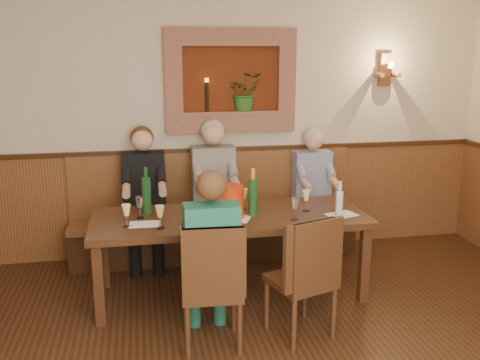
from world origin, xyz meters
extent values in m
cube|color=beige|center=(0.00, 3.00, 1.40)|extent=(6.00, 0.04, 2.80)
cube|color=brown|center=(0.00, 2.98, 0.55)|extent=(6.00, 0.04, 1.10)
cube|color=#381E0F|center=(0.00, 2.98, 1.12)|extent=(6.02, 0.06, 0.05)
cube|color=#5B220D|center=(0.20, 2.98, 1.85)|extent=(1.00, 0.02, 0.70)
cube|color=#9E6650|center=(0.20, 2.94, 2.29)|extent=(1.36, 0.12, 0.18)
cube|color=#9E6650|center=(0.20, 2.94, 1.41)|extent=(1.36, 0.12, 0.18)
cube|color=#9E6650|center=(-0.39, 2.94, 1.85)|extent=(0.18, 0.12, 0.70)
cube|color=#9E6650|center=(0.79, 2.94, 1.85)|extent=(0.18, 0.12, 0.70)
cube|color=#9E6650|center=(0.20, 2.94, 1.52)|extent=(1.00, 0.14, 0.04)
imported|color=#2A5F20|center=(0.35, 2.94, 1.74)|extent=(0.35, 0.30, 0.39)
cylinder|color=black|center=(-0.05, 2.94, 1.69)|extent=(0.03, 0.03, 0.30)
cylinder|color=#FFBF59|center=(-0.05, 2.94, 1.86)|extent=(0.04, 0.04, 0.04)
cube|color=brown|center=(1.90, 2.95, 1.95)|extent=(0.12, 0.08, 0.35)
cylinder|color=brown|center=(1.80, 2.88, 1.90)|extent=(0.05, 0.18, 0.05)
cylinder|color=brown|center=(2.00, 2.88, 1.90)|extent=(0.05, 0.18, 0.05)
cylinder|color=#FFBF59|center=(1.90, 2.82, 2.00)|extent=(0.06, 0.06, 0.06)
cube|color=#3B2511|center=(0.00, 1.85, 0.72)|extent=(2.40, 0.90, 0.06)
cube|color=#3B2511|center=(-1.12, 1.48, 0.34)|extent=(0.08, 0.08, 0.69)
cube|color=#3B2511|center=(1.12, 1.48, 0.34)|extent=(0.08, 0.08, 0.69)
cube|color=#3B2511|center=(-1.12, 2.22, 0.34)|extent=(0.08, 0.08, 0.69)
cube|color=#3B2511|center=(1.12, 2.22, 0.34)|extent=(0.08, 0.08, 0.69)
cube|color=#381E0F|center=(0.00, 2.76, 0.20)|extent=(3.00, 0.40, 0.40)
cube|color=brown|center=(0.00, 2.76, 0.42)|extent=(3.00, 0.45, 0.06)
cube|color=brown|center=(0.00, 2.95, 0.78)|extent=(3.00, 0.06, 0.66)
cube|color=#3B2511|center=(-0.28, 1.03, 0.21)|extent=(0.44, 0.44, 0.42)
cube|color=#3B2511|center=(-0.28, 1.03, 0.44)|extent=(0.46, 0.46, 0.05)
cube|color=#3B2511|center=(-0.29, 0.84, 0.73)|extent=(0.44, 0.07, 0.52)
cube|color=#3B2511|center=(0.41, 1.07, 0.21)|extent=(0.52, 0.52, 0.41)
cube|color=#3B2511|center=(0.41, 1.07, 0.44)|extent=(0.55, 0.55, 0.05)
cube|color=#3B2511|center=(0.48, 0.88, 0.72)|extent=(0.42, 0.18, 0.52)
cube|color=black|center=(-0.73, 2.61, 0.23)|extent=(0.42, 0.44, 0.45)
cube|color=black|center=(-0.73, 2.78, 0.89)|extent=(0.42, 0.22, 0.55)
sphere|color=#D8A384|center=(-0.73, 2.74, 1.29)|extent=(0.21, 0.21, 0.21)
sphere|color=#4C2D19|center=(-0.73, 2.79, 1.31)|extent=(0.23, 0.23, 0.23)
cube|color=#615C59|center=(-0.02, 2.60, 0.23)|extent=(0.44, 0.46, 0.45)
cube|color=#615C59|center=(-0.02, 2.78, 0.91)|extent=(0.44, 0.23, 0.58)
sphere|color=#D8A384|center=(-0.02, 2.74, 1.33)|extent=(0.22, 0.22, 0.22)
sphere|color=#B2B2B2|center=(-0.02, 2.79, 1.35)|extent=(0.24, 0.24, 0.24)
cube|color=navy|center=(1.05, 2.62, 0.23)|extent=(0.39, 0.41, 0.45)
cube|color=navy|center=(1.05, 2.78, 0.86)|extent=(0.39, 0.21, 0.51)
sphere|color=#D8A384|center=(1.05, 2.74, 1.23)|extent=(0.20, 0.20, 0.20)
sphere|color=#B2B2B2|center=(1.05, 2.79, 1.25)|extent=(0.21, 0.21, 0.21)
cube|color=#184C54|center=(-0.28, 1.14, 0.23)|extent=(0.39, 0.41, 0.45)
cube|color=#184C54|center=(-0.28, 0.98, 0.86)|extent=(0.39, 0.21, 0.51)
sphere|color=#D8A384|center=(-0.28, 1.02, 1.23)|extent=(0.20, 0.20, 0.20)
sphere|color=#4C2D19|center=(-0.28, 0.97, 1.25)|extent=(0.21, 0.21, 0.21)
cylinder|color=red|center=(-0.01, 1.78, 0.89)|extent=(0.31, 0.31, 0.28)
cylinder|color=#19471E|center=(0.19, 1.79, 0.92)|extent=(0.09, 0.09, 0.33)
cylinder|color=orange|center=(0.19, 1.79, 1.13)|extent=(0.04, 0.04, 0.09)
cylinder|color=#19471E|center=(-0.71, 2.04, 0.91)|extent=(0.08, 0.08, 0.32)
cylinder|color=#19471E|center=(-0.71, 2.04, 1.12)|extent=(0.03, 0.03, 0.09)
cylinder|color=silver|center=(0.88, 1.52, 0.88)|extent=(0.08, 0.08, 0.25)
cylinder|color=silver|center=(0.88, 1.52, 1.05)|extent=(0.03, 0.03, 0.09)
cube|color=white|center=(-0.74, 1.73, 0.75)|extent=(0.26, 0.19, 0.00)
cube|color=white|center=(0.01, 1.75, 0.75)|extent=(0.36, 0.32, 0.00)
cube|color=white|center=(0.97, 1.67, 0.75)|extent=(0.30, 0.25, 0.00)
cube|color=white|center=(-0.31, 1.57, 0.75)|extent=(0.31, 0.27, 0.00)
camera|label=1|loc=(-0.75, -2.58, 2.16)|focal=40.00mm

